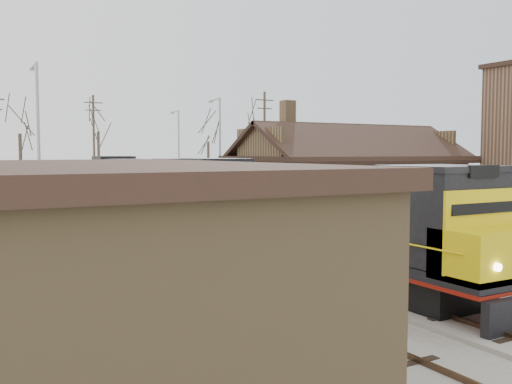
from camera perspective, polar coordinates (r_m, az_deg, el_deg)
ground at (r=22.70m, az=4.44°, el=-7.43°), size 140.00×140.00×0.00m
road at (r=22.70m, az=4.44°, el=-7.40°), size 60.00×9.00×0.03m
parking_lot at (r=38.07m, az=24.01°, el=-3.10°), size 22.00×26.00×0.03m
track_main at (r=35.98m, az=-8.99°, el=-3.12°), size 3.40×90.00×0.24m
track_siding at (r=34.68m, az=-15.99°, el=-3.50°), size 3.40×90.00×0.24m
depot at (r=39.10m, az=9.28°, el=0.88°), size 15.20×9.31×7.90m
locomotive_lead at (r=21.64m, az=5.79°, el=-2.13°), size 2.81×18.83×4.18m
locomotive_trailing at (r=38.80m, az=-10.68°, el=0.53°), size 2.81×18.83×3.95m
crossbuck_near at (r=21.34m, az=19.38°, el=-3.30°), size 1.13×0.30×3.97m
crossbuck_far at (r=23.98m, az=-13.32°, el=-2.36°), size 1.12×0.39×4.01m
streetlight_a at (r=34.87m, az=-20.96°, el=5.11°), size 0.25×2.04×9.58m
streetlight_b at (r=44.69m, az=-3.71°, el=4.51°), size 0.25×2.04×8.73m
streetlight_c at (r=54.85m, az=-7.78°, el=4.25°), size 0.25×2.04×8.49m
utility_pole_b at (r=63.02m, az=-15.90°, el=4.75°), size 2.00×0.24×10.52m
utility_pole_c at (r=55.08m, az=0.85°, el=4.91°), size 2.00×0.24×10.29m
tree_b at (r=57.48m, az=-22.57°, el=6.43°), size 4.15×4.15×10.17m
tree_c at (r=66.68m, az=-15.52°, el=6.79°), size 4.54×4.54×11.11m
tree_d at (r=64.97m, az=-4.80°, el=5.87°), size 3.81×3.81×9.32m
tree_e at (r=68.35m, az=0.28°, el=6.82°), size 4.50×4.50×11.03m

